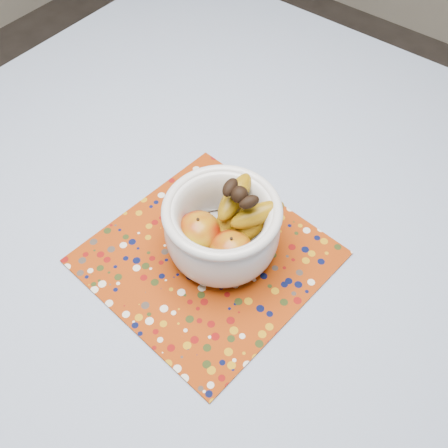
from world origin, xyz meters
name	(u,v)px	position (x,y,z in m)	size (l,w,h in m)	color
table	(217,229)	(0.00, 0.00, 0.67)	(1.20, 1.20, 0.75)	brown
tablecloth	(216,203)	(0.00, 0.00, 0.76)	(1.32, 1.32, 0.01)	#6375A5
placemat	(207,257)	(0.07, -0.11, 0.76)	(0.36, 0.36, 0.00)	#852C07
fruit_bowl	(226,226)	(0.08, -0.08, 0.83)	(0.20, 0.19, 0.16)	silver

